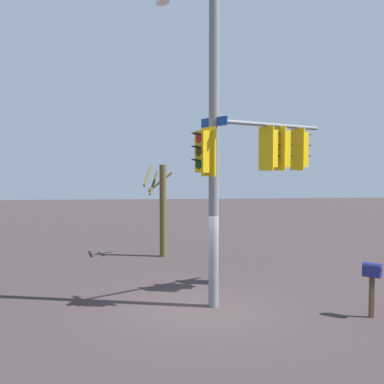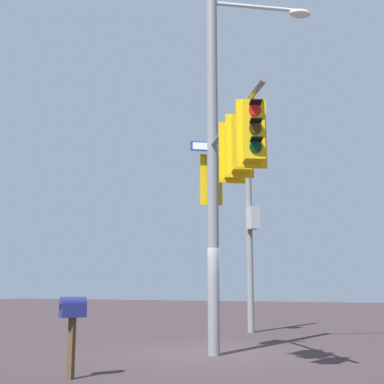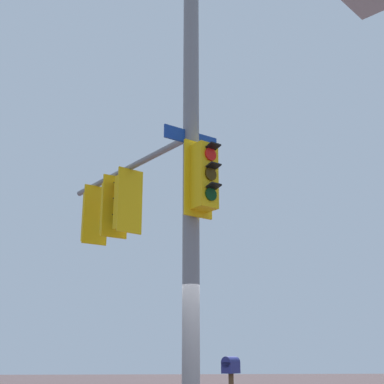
{
  "view_description": "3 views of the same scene",
  "coord_description": "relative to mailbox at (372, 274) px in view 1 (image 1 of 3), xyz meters",
  "views": [
    {
      "loc": [
        -12.03,
        1.29,
        3.87
      ],
      "look_at": [
        0.48,
        0.2,
        3.13
      ],
      "focal_mm": 42.99,
      "sensor_mm": 36.0,
      "label": 1
    },
    {
      "loc": [
        4.61,
        -12.17,
        1.61
      ],
      "look_at": [
        -0.16,
        -0.76,
        3.83
      ],
      "focal_mm": 48.68,
      "sensor_mm": 36.0,
      "label": 2
    },
    {
      "loc": [
        0.99,
        8.26,
        1.4
      ],
      "look_at": [
        0.19,
        -0.7,
        4.14
      ],
      "focal_mm": 50.66,
      "sensor_mm": 36.0,
      "label": 3
    }
  ],
  "objects": [
    {
      "name": "mailbox",
      "position": [
        0.0,
        0.0,
        0.0
      ],
      "size": [
        0.47,
        0.49,
        1.41
      ],
      "rotation": [
        0.0,
        0.0,
        2.45
      ],
      "color": "#4C3823",
      "rests_on": "ground"
    },
    {
      "name": "bare_tree_behind_pole",
      "position": [
        8.3,
        5.13,
        0.98
      ],
      "size": [
        1.32,
        1.26,
        3.89
      ],
      "color": "brown",
      "rests_on": "ground"
    },
    {
      "name": "ground_plane",
      "position": [
        0.99,
        4.25,
        -1.11
      ],
      "size": [
        80.0,
        80.0,
        0.0
      ],
      "primitive_type": "plane",
      "color": "#372B2D"
    },
    {
      "name": "main_signal_pole_assembly",
      "position": [
        1.81,
        3.13,
        3.58
      ],
      "size": [
        2.9,
        5.3,
        9.16
      ],
      "rotation": [
        0.0,
        0.0,
        5.27
      ],
      "color": "slate",
      "rests_on": "ground"
    }
  ]
}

